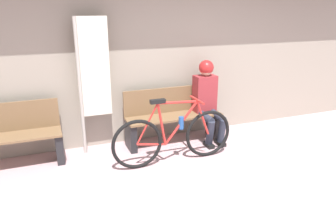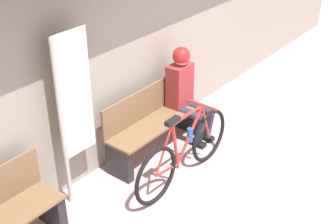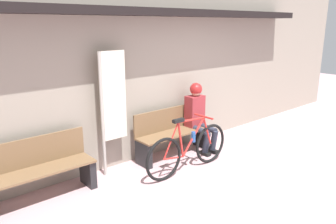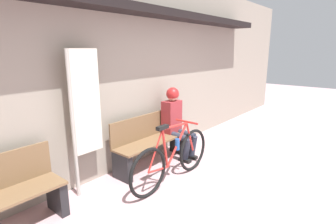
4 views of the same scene
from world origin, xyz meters
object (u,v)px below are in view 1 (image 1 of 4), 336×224
at_px(park_bench_near, 173,118).
at_px(bicycle, 174,137).
at_px(banner_pole, 91,74).
at_px(park_bench_far, 1,140).
at_px(person_seated, 207,96).

bearing_deg(park_bench_near, bicycle, -110.72).
xyz_separation_m(bicycle, banner_pole, (-0.95, 0.75, 0.79)).
relative_size(park_bench_far, banner_pole, 0.78).
distance_m(bicycle, banner_pole, 1.44).
bearing_deg(park_bench_far, bicycle, -17.14).
xyz_separation_m(park_bench_near, person_seated, (0.54, -0.10, 0.34)).
bearing_deg(park_bench_near, park_bench_far, 179.99).
relative_size(bicycle, park_bench_far, 1.14).
height_order(bicycle, banner_pole, banner_pole).
distance_m(park_bench_near, park_bench_far, 2.42).
height_order(park_bench_near, person_seated, person_seated).
relative_size(person_seated, park_bench_far, 0.84).
bearing_deg(person_seated, park_bench_far, 178.06).
xyz_separation_m(person_seated, banner_pole, (-1.74, 0.18, 0.43)).
bearing_deg(banner_pole, park_bench_far, -176.40).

